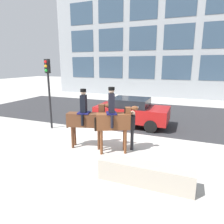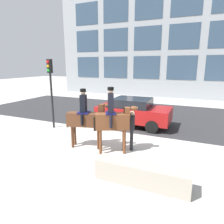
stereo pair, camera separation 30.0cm
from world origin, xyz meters
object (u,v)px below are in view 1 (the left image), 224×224
at_px(mounted_horse_companion, 114,120).
at_px(traffic_light, 48,83).
at_px(street_car_near_lane, 132,111).
at_px(pedestrian_bystander, 132,127).
at_px(mounted_horse_lead, 87,118).
at_px(planter_ledge, 145,174).

height_order(mounted_horse_companion, traffic_light, traffic_light).
bearing_deg(street_car_near_lane, pedestrian_bystander, -73.85).
bearing_deg(mounted_horse_lead, street_car_near_lane, 63.36).
relative_size(mounted_horse_companion, traffic_light, 0.70).
bearing_deg(street_car_near_lane, mounted_horse_lead, -102.72).
relative_size(mounted_horse_lead, traffic_light, 0.67).
bearing_deg(planter_ledge, mounted_horse_lead, 148.18).
distance_m(mounted_horse_lead, traffic_light, 3.71).
bearing_deg(mounted_horse_companion, mounted_horse_lead, 151.56).
distance_m(street_car_near_lane, traffic_light, 4.85).
height_order(mounted_horse_companion, planter_ledge, mounted_horse_companion).
height_order(pedestrian_bystander, street_car_near_lane, pedestrian_bystander).
xyz_separation_m(mounted_horse_lead, street_car_near_lane, (0.86, 3.79, -0.46)).
relative_size(pedestrian_bystander, street_car_near_lane, 0.40).
height_order(mounted_horse_lead, traffic_light, traffic_light).
bearing_deg(mounted_horse_lead, mounted_horse_companion, -16.27).
relative_size(mounted_horse_lead, street_car_near_lane, 0.61).
bearing_deg(traffic_light, planter_ledge, -29.36).
height_order(mounted_horse_companion, pedestrian_bystander, mounted_horse_companion).
relative_size(pedestrian_bystander, traffic_light, 0.44).
height_order(mounted_horse_companion, street_car_near_lane, mounted_horse_companion).
bearing_deg(mounted_horse_companion, street_car_near_lane, 69.36).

